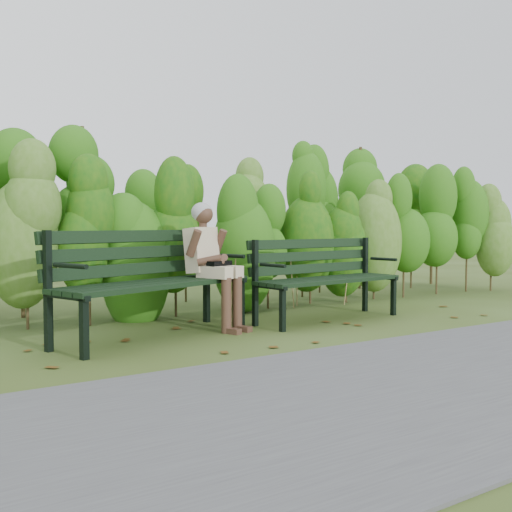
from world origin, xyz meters
TOP-DOWN VIEW (x-y plane):
  - ground at (0.00, 0.00)m, footprint 80.00×80.00m
  - footpath at (0.00, -2.20)m, footprint 60.00×2.50m
  - hedge_band at (0.00, 1.86)m, footprint 11.04×1.67m
  - leaf_litter at (-0.29, -0.16)m, footprint 5.77×2.01m
  - bench_left at (-1.18, 0.45)m, footprint 2.17×1.30m
  - bench_right at (0.90, 0.35)m, footprint 1.89×0.78m
  - seated_woman at (-0.46, 0.49)m, footprint 0.54×0.75m

SIDE VIEW (x-z plane):
  - ground at x=0.00m, z-range 0.00..0.00m
  - leaf_litter at x=-0.29m, z-range 0.00..0.01m
  - footpath at x=0.00m, z-range 0.00..0.01m
  - bench_right at x=0.90m, z-range 0.08..1.00m
  - bench_left at x=-1.18m, z-range 0.09..1.13m
  - seated_woman at x=-0.46m, z-range 0.11..1.42m
  - hedge_band at x=0.00m, z-range 0.05..2.47m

